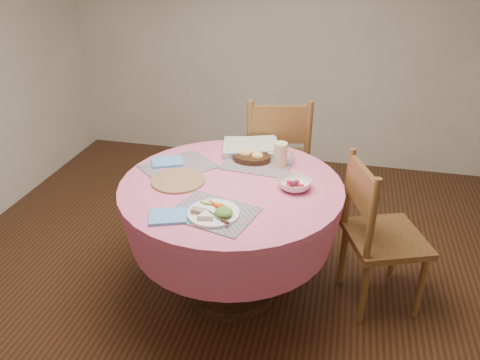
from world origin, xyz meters
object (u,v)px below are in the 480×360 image
object	(u,v)px
chair_right	(378,232)
dining_table	(231,214)
chair_back	(277,160)
wicker_trivet	(178,180)
bread_bowl	(252,156)
dinner_plate	(214,212)
latte_mug	(281,154)
fruit_bowl	(294,184)

from	to	relation	value
chair_right	dining_table	bearing A→B (deg)	76.43
chair_back	wicker_trivet	world-z (taller)	chair_back
chair_right	wicker_trivet	xyz separation A→B (m)	(-1.12, -0.14, 0.27)
chair_right	bread_bowl	xyz separation A→B (m)	(-0.77, 0.21, 0.30)
chair_back	dinner_plate	xyz separation A→B (m)	(-0.13, -1.15, 0.24)
chair_back	latte_mug	xyz separation A→B (m)	(0.10, -0.53, 0.29)
latte_mug	dining_table	bearing A→B (deg)	-129.57
latte_mug	chair_back	bearing A→B (deg)	100.41
chair_back	latte_mug	bearing A→B (deg)	88.76
chair_back	fruit_bowl	world-z (taller)	chair_back
chair_right	fruit_bowl	size ratio (longest dim) A/B	5.02
chair_right	latte_mug	size ratio (longest dim) A/B	6.51
dining_table	chair_back	world-z (taller)	chair_back
chair_right	wicker_trivet	world-z (taller)	chair_right
chair_right	latte_mug	xyz separation A→B (m)	(-0.59, 0.18, 0.34)
wicker_trivet	dining_table	bearing A→B (deg)	7.42
chair_right	chair_back	world-z (taller)	chair_back
wicker_trivet	latte_mug	bearing A→B (deg)	31.18
dinner_plate	chair_back	bearing A→B (deg)	83.44
latte_mug	wicker_trivet	bearing A→B (deg)	-148.82
fruit_bowl	bread_bowl	bearing A→B (deg)	135.38
bread_bowl	latte_mug	xyz separation A→B (m)	(0.18, -0.03, 0.04)
chair_back	wicker_trivet	bearing A→B (deg)	51.68
chair_right	fruit_bowl	bearing A→B (deg)	79.02
chair_back	fruit_bowl	xyz separation A→B (m)	(0.21, -0.79, 0.24)
chair_right	dinner_plate	world-z (taller)	chair_right
chair_back	dinner_plate	bearing A→B (deg)	71.79
chair_right	chair_back	bearing A→B (deg)	23.31
chair_right	wicker_trivet	bearing A→B (deg)	76.48
bread_bowl	fruit_bowl	xyz separation A→B (m)	(0.29, -0.29, -0.00)
chair_back	fruit_bowl	size ratio (longest dim) A/B	5.53
wicker_trivet	chair_right	bearing A→B (deg)	7.28
fruit_bowl	dining_table	bearing A→B (deg)	-176.39
bread_bowl	latte_mug	world-z (taller)	latte_mug
chair_right	fruit_bowl	distance (m)	0.57
wicker_trivet	bread_bowl	bearing A→B (deg)	45.19
latte_mug	fruit_bowl	bearing A→B (deg)	-66.16
dinner_plate	bread_bowl	world-z (taller)	bread_bowl
wicker_trivet	fruit_bowl	distance (m)	0.64
chair_right	dinner_plate	size ratio (longest dim) A/B	3.59
chair_back	chair_right	bearing A→B (deg)	122.46
bread_bowl	wicker_trivet	bearing A→B (deg)	-134.81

